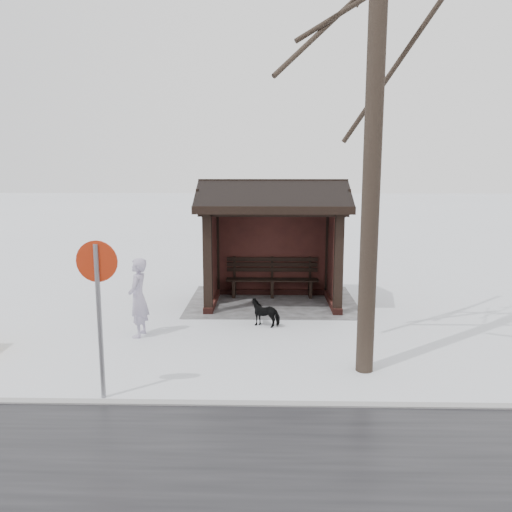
{
  "coord_description": "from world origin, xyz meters",
  "views": [
    {
      "loc": [
        0.12,
        12.13,
        3.31
      ],
      "look_at": [
        0.39,
        0.8,
        1.35
      ],
      "focal_mm": 35.0,
      "sensor_mm": 36.0,
      "label": 1
    }
  ],
  "objects_px": {
    "bus_shelter": "(273,217)",
    "road_sign": "(98,286)",
    "dog": "(266,312)",
    "pedestrian": "(138,298)"
  },
  "relations": [
    {
      "from": "road_sign",
      "to": "bus_shelter",
      "type": "bearing_deg",
      "value": -112.74
    },
    {
      "from": "dog",
      "to": "pedestrian",
      "type": "bearing_deg",
      "value": -54.79
    },
    {
      "from": "pedestrian",
      "to": "road_sign",
      "type": "relative_size",
      "value": 0.68
    },
    {
      "from": "road_sign",
      "to": "pedestrian",
      "type": "bearing_deg",
      "value": -84.27
    },
    {
      "from": "bus_shelter",
      "to": "road_sign",
      "type": "bearing_deg",
      "value": 65.06
    },
    {
      "from": "bus_shelter",
      "to": "road_sign",
      "type": "height_order",
      "value": "bus_shelter"
    },
    {
      "from": "dog",
      "to": "road_sign",
      "type": "distance_m",
      "value": 4.45
    },
    {
      "from": "pedestrian",
      "to": "dog",
      "type": "relative_size",
      "value": 2.36
    },
    {
      "from": "bus_shelter",
      "to": "dog",
      "type": "height_order",
      "value": "bus_shelter"
    },
    {
      "from": "dog",
      "to": "road_sign",
      "type": "relative_size",
      "value": 0.29
    }
  ]
}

